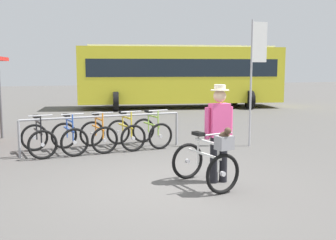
{
  "coord_description": "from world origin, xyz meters",
  "views": [
    {
      "loc": [
        -2.11,
        -6.32,
        2.01
      ],
      "look_at": [
        0.26,
        0.97,
        1.0
      ],
      "focal_mm": 42.44,
      "sensor_mm": 36.0,
      "label": 1
    }
  ],
  "objects_px": {
    "featured_bicycle": "(209,160)",
    "banner_flag": "(256,59)",
    "bus_distant": "(180,73)",
    "racked_bike_orange": "(98,135)",
    "racked_bike_blue": "(69,137)",
    "racked_bike_yellow": "(126,133)",
    "person_with_featured_bike": "(219,129)",
    "racked_bike_lime": "(152,132)",
    "racked_bike_black": "(38,139)"
  },
  "relations": [
    {
      "from": "racked_bike_blue",
      "to": "racked_bike_lime",
      "type": "bearing_deg",
      "value": 5.03
    },
    {
      "from": "racked_bike_orange",
      "to": "featured_bicycle",
      "type": "xyz_separation_m",
      "value": [
        1.32,
        -3.68,
        0.12
      ]
    },
    {
      "from": "racked_bike_blue",
      "to": "featured_bicycle",
      "type": "distance_m",
      "value": 4.14
    },
    {
      "from": "racked_bike_blue",
      "to": "bus_distant",
      "type": "distance_m",
      "value": 11.28
    },
    {
      "from": "racked_bike_black",
      "to": "person_with_featured_bike",
      "type": "relative_size",
      "value": 0.7
    },
    {
      "from": "racked_bike_blue",
      "to": "racked_bike_yellow",
      "type": "bearing_deg",
      "value": 5.03
    },
    {
      "from": "racked_bike_lime",
      "to": "featured_bicycle",
      "type": "height_order",
      "value": "featured_bicycle"
    },
    {
      "from": "racked_bike_yellow",
      "to": "featured_bicycle",
      "type": "xyz_separation_m",
      "value": [
        0.62,
        -3.74,
        0.12
      ]
    },
    {
      "from": "banner_flag",
      "to": "racked_bike_yellow",
      "type": "bearing_deg",
      "value": 166.78
    },
    {
      "from": "racked_bike_orange",
      "to": "racked_bike_lime",
      "type": "relative_size",
      "value": 1.0
    },
    {
      "from": "featured_bicycle",
      "to": "bus_distant",
      "type": "height_order",
      "value": "bus_distant"
    },
    {
      "from": "racked_bike_orange",
      "to": "featured_bicycle",
      "type": "distance_m",
      "value": 3.91
    },
    {
      "from": "racked_bike_yellow",
      "to": "banner_flag",
      "type": "distance_m",
      "value": 3.8
    },
    {
      "from": "racked_bike_black",
      "to": "banner_flag",
      "type": "height_order",
      "value": "banner_flag"
    },
    {
      "from": "racked_bike_orange",
      "to": "bus_distant",
      "type": "xyz_separation_m",
      "value": [
        5.46,
        9.29,
        1.37
      ]
    },
    {
      "from": "racked_bike_blue",
      "to": "person_with_featured_bike",
      "type": "height_order",
      "value": "person_with_featured_bike"
    },
    {
      "from": "person_with_featured_bike",
      "to": "bus_distant",
      "type": "relative_size",
      "value": 0.17
    },
    {
      "from": "racked_bike_lime",
      "to": "banner_flag",
      "type": "xyz_separation_m",
      "value": [
        2.53,
        -0.82,
        1.86
      ]
    },
    {
      "from": "racked_bike_lime",
      "to": "featured_bicycle",
      "type": "relative_size",
      "value": 0.97
    },
    {
      "from": "racked_bike_lime",
      "to": "bus_distant",
      "type": "relative_size",
      "value": 0.12
    },
    {
      "from": "racked_bike_orange",
      "to": "person_with_featured_bike",
      "type": "height_order",
      "value": "person_with_featured_bike"
    },
    {
      "from": "racked_bike_lime",
      "to": "banner_flag",
      "type": "bearing_deg",
      "value": -17.96
    },
    {
      "from": "racked_bike_black",
      "to": "banner_flag",
      "type": "bearing_deg",
      "value": -6.16
    },
    {
      "from": "bus_distant",
      "to": "racked_bike_orange",
      "type": "bearing_deg",
      "value": -120.48
    },
    {
      "from": "racked_bike_lime",
      "to": "banner_flag",
      "type": "height_order",
      "value": "banner_flag"
    },
    {
      "from": "racked_bike_yellow",
      "to": "bus_distant",
      "type": "distance_m",
      "value": 10.47
    },
    {
      "from": "racked_bike_black",
      "to": "featured_bicycle",
      "type": "relative_size",
      "value": 0.96
    },
    {
      "from": "racked_bike_black",
      "to": "racked_bike_yellow",
      "type": "xyz_separation_m",
      "value": [
        2.09,
        0.18,
        0.0
      ]
    },
    {
      "from": "racked_bike_blue",
      "to": "racked_bike_yellow",
      "type": "distance_m",
      "value": 1.4
    },
    {
      "from": "featured_bicycle",
      "to": "banner_flag",
      "type": "height_order",
      "value": "banner_flag"
    },
    {
      "from": "racked_bike_orange",
      "to": "banner_flag",
      "type": "height_order",
      "value": "banner_flag"
    },
    {
      "from": "racked_bike_yellow",
      "to": "bus_distant",
      "type": "xyz_separation_m",
      "value": [
        4.77,
        9.23,
        1.37
      ]
    },
    {
      "from": "bus_distant",
      "to": "racked_bike_black",
      "type": "bearing_deg",
      "value": -126.09
    },
    {
      "from": "banner_flag",
      "to": "racked_bike_orange",
      "type": "bearing_deg",
      "value": 169.93
    },
    {
      "from": "racked_bike_yellow",
      "to": "racked_bike_lime",
      "type": "bearing_deg",
      "value": 5.03
    },
    {
      "from": "racked_bike_lime",
      "to": "person_with_featured_bike",
      "type": "relative_size",
      "value": 0.7
    },
    {
      "from": "racked_bike_yellow",
      "to": "racked_bike_lime",
      "type": "distance_m",
      "value": 0.7
    },
    {
      "from": "racked_bike_blue",
      "to": "featured_bicycle",
      "type": "bearing_deg",
      "value": -60.81
    },
    {
      "from": "featured_bicycle",
      "to": "person_with_featured_bike",
      "type": "height_order",
      "value": "person_with_featured_bike"
    },
    {
      "from": "bus_distant",
      "to": "racked_bike_lime",
      "type": "bearing_deg",
      "value": -113.95
    },
    {
      "from": "racked_bike_blue",
      "to": "bus_distant",
      "type": "height_order",
      "value": "bus_distant"
    },
    {
      "from": "racked_bike_orange",
      "to": "banner_flag",
      "type": "distance_m",
      "value": 4.4
    },
    {
      "from": "featured_bicycle",
      "to": "bus_distant",
      "type": "relative_size",
      "value": 0.12
    },
    {
      "from": "racked_bike_blue",
      "to": "racked_bike_yellow",
      "type": "height_order",
      "value": "same"
    },
    {
      "from": "racked_bike_yellow",
      "to": "bus_distant",
      "type": "relative_size",
      "value": 0.11
    },
    {
      "from": "racked_bike_lime",
      "to": "bus_distant",
      "type": "bearing_deg",
      "value": 66.05
    },
    {
      "from": "person_with_featured_bike",
      "to": "racked_bike_black",
      "type": "bearing_deg",
      "value": 132.42
    },
    {
      "from": "racked_bike_yellow",
      "to": "person_with_featured_bike",
      "type": "relative_size",
      "value": 0.68
    },
    {
      "from": "racked_bike_black",
      "to": "person_with_featured_bike",
      "type": "xyz_separation_m",
      "value": [
        3.02,
        -3.31,
        0.58
      ]
    },
    {
      "from": "racked_bike_blue",
      "to": "person_with_featured_bike",
      "type": "relative_size",
      "value": 0.69
    }
  ]
}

